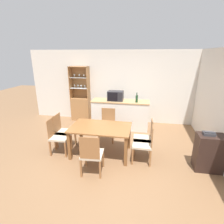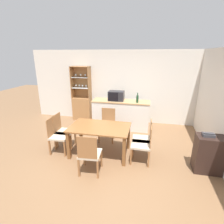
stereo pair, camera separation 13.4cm
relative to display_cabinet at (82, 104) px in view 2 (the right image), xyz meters
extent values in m
plane|color=brown|center=(1.48, -2.43, -0.59)|extent=(18.00, 18.00, 0.00)
cube|color=silver|center=(1.48, 0.20, 0.68)|extent=(6.80, 0.06, 2.55)
cube|color=silver|center=(1.57, -0.51, -0.13)|extent=(1.85, 0.56, 0.92)
cube|color=tan|center=(1.57, -0.51, 0.34)|extent=(1.88, 0.59, 0.03)
cube|color=#A37042|center=(0.00, -0.01, -0.17)|extent=(0.69, 0.35, 0.85)
cube|color=#A37042|center=(0.00, 0.16, 0.83)|extent=(0.69, 0.02, 1.14)
cube|color=#A37042|center=(-0.33, -0.01, 0.83)|extent=(0.02, 0.35, 1.14)
cube|color=#A37042|center=(0.33, -0.01, 0.83)|extent=(0.02, 0.35, 1.14)
cube|color=#A37042|center=(0.00, -0.01, 1.39)|extent=(0.69, 0.35, 0.02)
cube|color=white|center=(0.00, -0.01, 0.63)|extent=(0.64, 0.31, 0.01)
cube|color=white|center=(0.00, -0.01, 1.01)|extent=(0.64, 0.31, 0.01)
cylinder|color=white|center=(-0.20, 0.00, 0.64)|extent=(0.04, 0.04, 0.01)
cylinder|color=white|center=(-0.20, 0.00, 0.67)|extent=(0.01, 0.01, 0.06)
sphere|color=white|center=(-0.20, 0.00, 0.72)|extent=(0.06, 0.06, 0.06)
cylinder|color=white|center=(-0.18, -0.01, 1.02)|extent=(0.04, 0.04, 0.01)
cylinder|color=white|center=(-0.18, -0.01, 1.05)|extent=(0.01, 0.01, 0.06)
sphere|color=white|center=(-0.18, -0.01, 1.10)|extent=(0.06, 0.06, 0.06)
cylinder|color=white|center=(-0.07, -0.01, 0.64)|extent=(0.04, 0.04, 0.01)
cylinder|color=white|center=(-0.07, -0.01, 0.67)|extent=(0.01, 0.01, 0.06)
sphere|color=white|center=(-0.07, -0.01, 0.72)|extent=(0.06, 0.06, 0.06)
cylinder|color=white|center=(0.00, 0.01, 1.02)|extent=(0.04, 0.04, 0.01)
cylinder|color=white|center=(0.00, 0.01, 1.05)|extent=(0.01, 0.01, 0.06)
sphere|color=white|center=(0.00, 0.01, 1.10)|extent=(0.06, 0.06, 0.06)
cylinder|color=white|center=(0.07, -0.04, 0.64)|extent=(0.04, 0.04, 0.01)
cylinder|color=white|center=(0.07, -0.04, 0.67)|extent=(0.01, 0.01, 0.06)
sphere|color=white|center=(0.07, -0.04, 0.72)|extent=(0.06, 0.06, 0.06)
cylinder|color=white|center=(0.18, -0.01, 1.02)|extent=(0.04, 0.04, 0.01)
cylinder|color=white|center=(0.18, -0.01, 1.05)|extent=(0.01, 0.01, 0.06)
sphere|color=white|center=(0.18, -0.01, 1.10)|extent=(0.06, 0.06, 0.06)
cylinder|color=white|center=(0.20, -0.03, 0.64)|extent=(0.04, 0.04, 0.01)
cylinder|color=white|center=(0.20, -0.03, 0.67)|extent=(0.01, 0.01, 0.06)
sphere|color=white|center=(0.20, -0.03, 0.72)|extent=(0.06, 0.06, 0.06)
cube|color=brown|center=(1.33, -2.24, 0.12)|extent=(1.45, 0.91, 0.03)
cube|color=brown|center=(0.67, -2.64, -0.24)|extent=(0.07, 0.07, 0.70)
cube|color=brown|center=(2.00, -2.64, -0.24)|extent=(0.07, 0.07, 0.70)
cube|color=brown|center=(0.67, -1.85, -0.24)|extent=(0.07, 0.07, 0.70)
cube|color=brown|center=(2.00, -1.85, -0.24)|extent=(0.07, 0.07, 0.70)
cube|color=#C1B299|center=(2.34, -2.38, -0.16)|extent=(0.44, 0.44, 0.05)
cube|color=#936038|center=(2.55, -2.38, 0.09)|extent=(0.02, 0.40, 0.46)
cube|color=#936038|center=(2.14, -2.57, -0.39)|extent=(0.04, 0.04, 0.40)
cube|color=#936038|center=(2.15, -2.18, -0.39)|extent=(0.04, 0.04, 0.40)
cube|color=#936038|center=(2.54, -2.58, -0.39)|extent=(0.04, 0.04, 0.40)
cube|color=#936038|center=(2.54, -2.18, -0.39)|extent=(0.04, 0.04, 0.40)
cube|color=#C1B299|center=(0.32, -2.38, -0.16)|extent=(0.45, 0.45, 0.05)
cube|color=#936038|center=(0.12, -2.39, 0.09)|extent=(0.04, 0.40, 0.46)
cube|color=#936038|center=(0.51, -2.17, -0.39)|extent=(0.04, 0.04, 0.40)
cube|color=#936038|center=(0.53, -2.56, -0.39)|extent=(0.04, 0.04, 0.40)
cube|color=#936038|center=(0.12, -2.19, -0.39)|extent=(0.04, 0.04, 0.40)
cube|color=#936038|center=(0.14, -2.58, -0.39)|extent=(0.04, 0.04, 0.40)
cube|color=#C1B299|center=(0.32, -2.11, -0.16)|extent=(0.43, 0.43, 0.05)
cube|color=#936038|center=(0.12, -2.11, 0.09)|extent=(0.02, 0.40, 0.46)
cube|color=#936038|center=(0.52, -1.91, -0.39)|extent=(0.04, 0.04, 0.40)
cube|color=#936038|center=(0.52, -2.30, -0.39)|extent=(0.04, 0.04, 0.40)
cube|color=#936038|center=(0.13, -1.91, -0.39)|extent=(0.04, 0.04, 0.40)
cube|color=#936038|center=(0.13, -2.30, -0.39)|extent=(0.04, 0.04, 0.40)
cube|color=#C1B299|center=(1.33, -2.98, -0.16)|extent=(0.46, 0.46, 0.05)
cube|color=#936038|center=(1.35, -3.19, 0.09)|extent=(0.40, 0.05, 0.46)
cube|color=#936038|center=(1.12, -2.80, -0.39)|extent=(0.04, 0.04, 0.40)
cube|color=#936038|center=(1.51, -2.77, -0.39)|extent=(0.04, 0.04, 0.40)
cube|color=#936038|center=(1.15, -3.19, -0.39)|extent=(0.04, 0.04, 0.40)
cube|color=#936038|center=(1.54, -3.16, -0.39)|extent=(0.04, 0.04, 0.40)
cube|color=#C1B299|center=(1.33, -1.50, -0.16)|extent=(0.44, 0.44, 0.05)
cube|color=#936038|center=(1.33, -1.30, 0.09)|extent=(0.40, 0.03, 0.46)
cube|color=#936038|center=(1.53, -1.69, -0.39)|extent=(0.04, 0.04, 0.40)
cube|color=#936038|center=(1.14, -1.70, -0.39)|extent=(0.04, 0.04, 0.40)
cube|color=#936038|center=(1.52, -1.30, -0.39)|extent=(0.04, 0.04, 0.40)
cube|color=#936038|center=(1.13, -1.31, -0.39)|extent=(0.04, 0.04, 0.40)
cube|color=#C1B299|center=(2.34, -2.11, -0.16)|extent=(0.45, 0.45, 0.05)
cube|color=#936038|center=(2.55, -2.10, 0.09)|extent=(0.03, 0.40, 0.46)
cube|color=#936038|center=(2.15, -2.31, -0.39)|extent=(0.04, 0.04, 0.40)
cube|color=#936038|center=(2.14, -1.92, -0.39)|extent=(0.04, 0.04, 0.40)
cube|color=#936038|center=(2.55, -2.29, -0.39)|extent=(0.04, 0.04, 0.40)
cube|color=#936038|center=(2.53, -1.90, -0.39)|extent=(0.04, 0.04, 0.40)
cube|color=#232328|center=(1.41, -0.53, 0.52)|extent=(0.50, 0.32, 0.31)
cube|color=black|center=(1.34, -0.69, 0.52)|extent=(0.32, 0.01, 0.27)
cylinder|color=#193D23|center=(2.10, -0.64, 0.47)|extent=(0.07, 0.07, 0.22)
cylinder|color=#193D23|center=(2.10, -0.64, 0.62)|extent=(0.03, 0.03, 0.09)
cube|color=black|center=(3.75, -2.43, -0.19)|extent=(0.56, 0.38, 0.81)
cube|color=#32211C|center=(3.75, -2.43, -0.15)|extent=(0.52, 0.34, 0.02)
cube|color=#38383D|center=(3.69, -2.42, 0.24)|extent=(0.23, 0.16, 0.06)
cylinder|color=#38383D|center=(3.69, -2.46, 0.29)|extent=(0.21, 0.03, 0.03)
camera|label=1|loc=(2.32, -6.01, 1.80)|focal=28.00mm
camera|label=2|loc=(2.45, -5.99, 1.80)|focal=28.00mm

